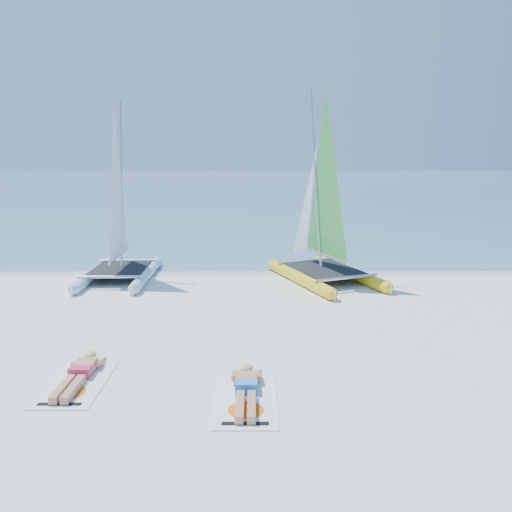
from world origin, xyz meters
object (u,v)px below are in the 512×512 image
at_px(towel_b, 246,400).
at_px(sunbather_a, 79,373).
at_px(towel_a, 76,384).
at_px(catamaran_yellow, 319,218).
at_px(catamaran_blue, 118,225).
at_px(sunbather_b, 246,388).

bearing_deg(towel_b, sunbather_a, 165.17).
bearing_deg(towel_a, catamaran_yellow, 56.41).
relative_size(catamaran_blue, catamaran_yellow, 0.93).
height_order(catamaran_blue, towel_b, catamaran_blue).
relative_size(catamaran_blue, towel_a, 3.12).
height_order(catamaran_blue, towel_a, catamaran_blue).
bearing_deg(catamaran_blue, towel_a, -81.76).
height_order(catamaran_yellow, towel_b, catamaran_yellow).
relative_size(catamaran_blue, sunbather_a, 3.35).
bearing_deg(catamaran_yellow, towel_a, -145.06).
distance_m(towel_a, towel_b, 3.02).
distance_m(sunbather_a, sunbather_b, 3.02).
bearing_deg(sunbather_a, catamaran_yellow, 55.75).
relative_size(catamaran_yellow, sunbather_b, 3.59).
xyz_separation_m(catamaran_blue, sunbather_a, (1.22, -7.43, -1.61)).
relative_size(catamaran_blue, sunbather_b, 3.35).
distance_m(towel_a, sunbather_a, 0.22).
relative_size(catamaran_blue, towel_b, 3.12).
xyz_separation_m(towel_a, sunbather_b, (2.96, -0.40, 0.11)).
bearing_deg(towel_b, sunbather_b, 90.00).
bearing_deg(sunbather_b, towel_a, 172.31).
relative_size(sunbather_a, sunbather_b, 1.00).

